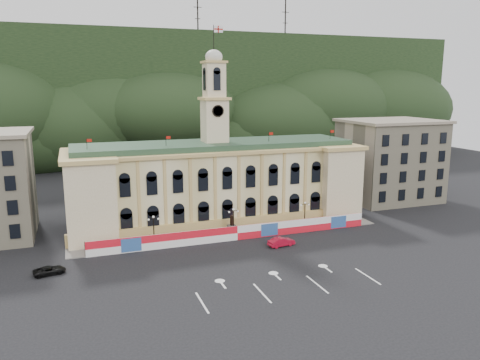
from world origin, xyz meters
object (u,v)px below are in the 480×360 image
object	(u,v)px
statue	(232,228)
black_suv	(50,270)
lamp_center	(234,220)
red_sedan	(281,242)

from	to	relation	value
statue	black_suv	xyz separation A→B (m)	(-30.00, -8.24, -0.58)
lamp_center	red_sedan	xyz separation A→B (m)	(5.86, -7.44, -2.32)
statue	black_suv	world-z (taller)	statue
red_sedan	black_suv	xyz separation A→B (m)	(-35.86, 0.20, -0.15)
lamp_center	statue	bearing A→B (deg)	90.00
statue	lamp_center	distance (m)	2.14
statue	red_sedan	distance (m)	10.29
red_sedan	black_suv	bearing A→B (deg)	81.44
black_suv	lamp_center	bearing A→B (deg)	-87.78
statue	black_suv	bearing A→B (deg)	-164.64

